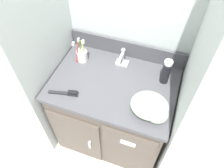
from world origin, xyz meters
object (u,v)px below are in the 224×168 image
(hairbrush, at_px, (68,93))
(hand_towel, at_px, (151,107))
(shaving_cream_can, at_px, (166,72))
(toothbrush_cup, at_px, (82,55))

(hairbrush, distance_m, hand_towel, 0.54)
(shaving_cream_can, xyz_separation_m, hairbrush, (-0.56, -0.32, -0.08))
(toothbrush_cup, height_order, shaving_cream_can, toothbrush_cup)
(shaving_cream_can, distance_m, hairbrush, 0.65)
(hairbrush, relative_size, hand_towel, 0.83)
(hand_towel, bearing_deg, hairbrush, -174.65)
(hairbrush, bearing_deg, shaving_cream_can, 16.11)
(toothbrush_cup, height_order, hairbrush, toothbrush_cup)
(shaving_cream_can, bearing_deg, hairbrush, -150.58)
(toothbrush_cup, distance_m, hand_towel, 0.63)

